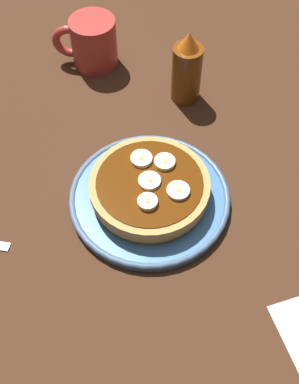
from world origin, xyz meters
TOP-DOWN VIEW (x-y plane):
  - ground_plane at (0.00, 0.00)cm, footprint 140.00×140.00cm
  - plate at (0.00, 0.00)cm, footprint 23.23×23.23cm
  - pancake_stack at (-0.02, 0.17)cm, footprint 17.50×17.20cm
  - banana_slice_0 at (-0.22, -0.25)cm, footprint 3.15×3.15cm
  - banana_slice_1 at (-0.33, 3.60)cm, footprint 2.75×2.75cm
  - banana_slice_2 at (1.43, -3.78)cm, footprint 3.14×3.14cm
  - banana_slice_3 at (-4.00, 1.42)cm, footprint 3.18×3.18cm
  - banana_slice_4 at (-1.89, -3.43)cm, footprint 3.03×3.03cm
  - coffee_mug at (12.26, -29.55)cm, footprint 11.34×7.96cm
  - syrup_bottle at (-4.40, -22.11)cm, footprint 4.88×4.88cm

SIDE VIEW (x-z plane):
  - ground_plane at x=0.00cm, z-range -3.00..0.00cm
  - plate at x=0.00cm, z-range 0.06..1.68cm
  - pancake_stack at x=-0.02cm, z-range 1.37..4.77cm
  - coffee_mug at x=12.26cm, z-range 0.13..8.95cm
  - banana_slice_0 at x=-0.22cm, z-range 4.56..5.27cm
  - banana_slice_3 at x=-4.00cm, z-range 4.56..5.35cm
  - banana_slice_2 at x=1.43cm, z-range 4.56..5.37cm
  - banana_slice_4 at x=-1.89cm, z-range 4.56..5.40cm
  - banana_slice_1 at x=-0.33cm, z-range 4.56..5.51cm
  - syrup_bottle at x=-4.40cm, z-range -0.65..12.29cm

